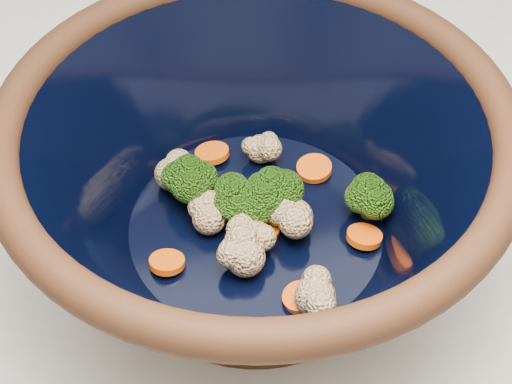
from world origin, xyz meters
The scene contains 3 objects.
counter centered at (0.00, 0.00, 0.45)m, with size 1.20×1.20×0.90m, color silver.
mixing_bowl centered at (-0.08, -0.08, 1.00)m, with size 0.43×0.43×0.17m.
vegetable_pile centered at (-0.08, -0.08, 0.96)m, with size 0.21×0.21×0.06m.
Camera 1 is at (-0.16, -0.46, 1.42)m, focal length 50.00 mm.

